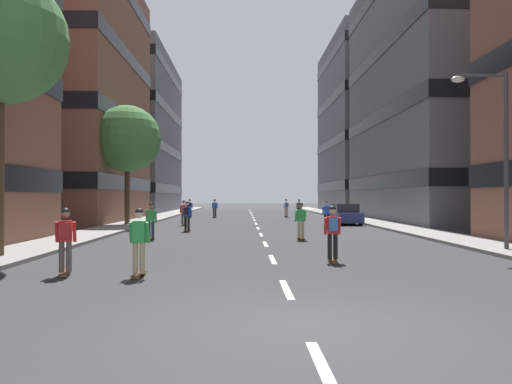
{
  "coord_description": "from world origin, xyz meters",
  "views": [
    {
      "loc": [
        -0.97,
        -7.74,
        2.1
      ],
      "look_at": [
        0.0,
        27.94,
        2.37
      ],
      "focal_mm": 33.65,
      "sensor_mm": 36.0,
      "label": 1
    }
  ],
  "objects_px": {
    "skater_7": "(187,214)",
    "street_tree_mid": "(127,139)",
    "streetlamp_right": "(496,140)",
    "skater_2": "(65,237)",
    "skater_11": "(184,211)",
    "skater_6": "(333,230)",
    "skater_5": "(286,207)",
    "skater_8": "(215,207)",
    "skater_0": "(299,207)",
    "skater_10": "(139,239)",
    "skater_1": "(151,219)",
    "skater_3": "(327,213)",
    "skater_9": "(190,207)",
    "skater_4": "(301,219)",
    "parked_car_near": "(345,215)"
  },
  "relations": [
    {
      "from": "skater_6",
      "to": "skater_5",
      "type": "bearing_deg",
      "value": 87.47
    },
    {
      "from": "skater_1",
      "to": "skater_6",
      "type": "relative_size",
      "value": 1.0
    },
    {
      "from": "skater_11",
      "to": "skater_1",
      "type": "bearing_deg",
      "value": -90.89
    },
    {
      "from": "skater_6",
      "to": "skater_7",
      "type": "height_order",
      "value": "same"
    },
    {
      "from": "skater_7",
      "to": "streetlamp_right",
      "type": "bearing_deg",
      "value": -40.11
    },
    {
      "from": "streetlamp_right",
      "to": "skater_2",
      "type": "distance_m",
      "value": 15.11
    },
    {
      "from": "parked_car_near",
      "to": "skater_2",
      "type": "height_order",
      "value": "skater_2"
    },
    {
      "from": "parked_car_near",
      "to": "skater_6",
      "type": "xyz_separation_m",
      "value": [
        -4.66,
        -19.93,
        0.32
      ]
    },
    {
      "from": "skater_9",
      "to": "skater_11",
      "type": "bearing_deg",
      "value": -85.73
    },
    {
      "from": "streetlamp_right",
      "to": "skater_6",
      "type": "bearing_deg",
      "value": -159.96
    },
    {
      "from": "streetlamp_right",
      "to": "skater_4",
      "type": "relative_size",
      "value": 3.65
    },
    {
      "from": "skater_0",
      "to": "skater_6",
      "type": "height_order",
      "value": "same"
    },
    {
      "from": "skater_6",
      "to": "streetlamp_right",
      "type": "bearing_deg",
      "value": 20.04
    },
    {
      "from": "street_tree_mid",
      "to": "skater_9",
      "type": "distance_m",
      "value": 13.31
    },
    {
      "from": "streetlamp_right",
      "to": "skater_0",
      "type": "bearing_deg",
      "value": 98.33
    },
    {
      "from": "skater_4",
      "to": "skater_5",
      "type": "xyz_separation_m",
      "value": [
        1.49,
        24.07,
        0.03
      ]
    },
    {
      "from": "skater_2",
      "to": "skater_8",
      "type": "height_order",
      "value": "same"
    },
    {
      "from": "skater_4",
      "to": "skater_10",
      "type": "xyz_separation_m",
      "value": [
        -5.42,
        -10.12,
        0.0
      ]
    },
    {
      "from": "parked_car_near",
      "to": "skater_1",
      "type": "bearing_deg",
      "value": -134.07
    },
    {
      "from": "skater_7",
      "to": "street_tree_mid",
      "type": "bearing_deg",
      "value": 131.39
    },
    {
      "from": "skater_1",
      "to": "skater_8",
      "type": "distance_m",
      "value": 23.12
    },
    {
      "from": "skater_9",
      "to": "streetlamp_right",
      "type": "bearing_deg",
      "value": -62.8
    },
    {
      "from": "streetlamp_right",
      "to": "skater_5",
      "type": "relative_size",
      "value": 3.65
    },
    {
      "from": "skater_2",
      "to": "skater_9",
      "type": "xyz_separation_m",
      "value": [
        -0.36,
        32.67,
        0.0
      ]
    },
    {
      "from": "skater_7",
      "to": "skater_8",
      "type": "height_order",
      "value": "same"
    },
    {
      "from": "skater_0",
      "to": "skater_10",
      "type": "bearing_deg",
      "value": -103.8
    },
    {
      "from": "skater_0",
      "to": "skater_4",
      "type": "relative_size",
      "value": 1.0
    },
    {
      "from": "skater_0",
      "to": "skater_8",
      "type": "height_order",
      "value": "same"
    },
    {
      "from": "skater_5",
      "to": "skater_9",
      "type": "xyz_separation_m",
      "value": [
        -9.26,
        -1.24,
        0.0
      ]
    },
    {
      "from": "skater_0",
      "to": "skater_11",
      "type": "xyz_separation_m",
      "value": [
        -9.48,
        -11.22,
        -0.03
      ]
    },
    {
      "from": "streetlamp_right",
      "to": "skater_8",
      "type": "xyz_separation_m",
      "value": [
        -12.05,
        28.39,
        -3.12
      ]
    },
    {
      "from": "skater_1",
      "to": "skater_9",
      "type": "distance_m",
      "value": 22.68
    },
    {
      "from": "streetlamp_right",
      "to": "skater_8",
      "type": "bearing_deg",
      "value": 113.0
    },
    {
      "from": "skater_7",
      "to": "skater_10",
      "type": "xyz_separation_m",
      "value": [
        0.57,
        -15.57,
        -0.03
      ]
    },
    {
      "from": "streetlamp_right",
      "to": "skater_6",
      "type": "xyz_separation_m",
      "value": [
        -6.52,
        -2.38,
        -3.12
      ]
    },
    {
      "from": "skater_6",
      "to": "skater_11",
      "type": "distance_m",
      "value": 20.04
    },
    {
      "from": "parked_car_near",
      "to": "skater_1",
      "type": "distance_m",
      "value": 17.01
    },
    {
      "from": "skater_1",
      "to": "skater_11",
      "type": "xyz_separation_m",
      "value": [
        0.17,
        11.07,
        0.0
      ]
    },
    {
      "from": "street_tree_mid",
      "to": "skater_3",
      "type": "relative_size",
      "value": 4.62
    },
    {
      "from": "skater_7",
      "to": "skater_11",
      "type": "relative_size",
      "value": 1.0
    },
    {
      "from": "skater_2",
      "to": "skater_3",
      "type": "relative_size",
      "value": 1.0
    },
    {
      "from": "skater_1",
      "to": "skater_5",
      "type": "relative_size",
      "value": 1.0
    },
    {
      "from": "skater_7",
      "to": "skater_10",
      "type": "distance_m",
      "value": 15.58
    },
    {
      "from": "street_tree_mid",
      "to": "skater_2",
      "type": "xyz_separation_m",
      "value": [
        3.35,
        -20.71,
        -5.01
      ]
    },
    {
      "from": "skater_11",
      "to": "skater_4",
      "type": "bearing_deg",
      "value": -58.39
    },
    {
      "from": "street_tree_mid",
      "to": "skater_1",
      "type": "height_order",
      "value": "street_tree_mid"
    },
    {
      "from": "streetlamp_right",
      "to": "skater_3",
      "type": "relative_size",
      "value": 3.65
    },
    {
      "from": "streetlamp_right",
      "to": "skater_7",
      "type": "relative_size",
      "value": 3.65
    },
    {
      "from": "street_tree_mid",
      "to": "skater_6",
      "type": "height_order",
      "value": "street_tree_mid"
    },
    {
      "from": "streetlamp_right",
      "to": "skater_11",
      "type": "height_order",
      "value": "streetlamp_right"
    }
  ]
}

